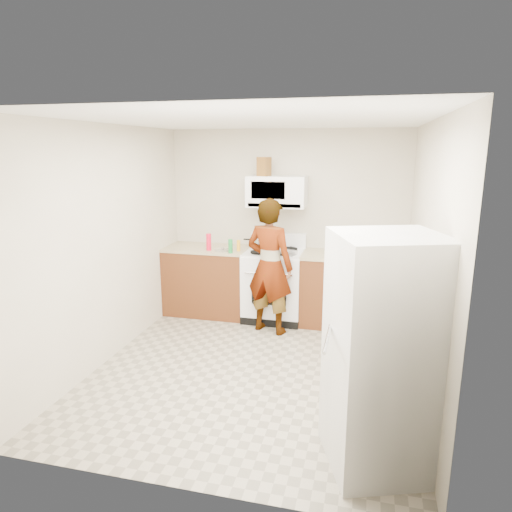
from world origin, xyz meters
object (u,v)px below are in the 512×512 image
(gas_range, at_px, (274,284))
(person, at_px, (270,266))
(fridge, at_px, (383,354))
(kettle, at_px, (339,245))
(saucepan, at_px, (259,243))
(microwave, at_px, (277,192))

(gas_range, bearing_deg, person, -85.89)
(fridge, xyz_separation_m, kettle, (-0.49, 2.80, 0.18))
(gas_range, relative_size, kettle, 5.86)
(gas_range, xyz_separation_m, saucepan, (-0.24, 0.14, 0.52))
(gas_range, height_order, saucepan, gas_range)
(gas_range, distance_m, microwave, 1.22)
(gas_range, height_order, fridge, fridge)
(microwave, height_order, person, microwave)
(person, height_order, kettle, person)
(fridge, height_order, saucepan, fridge)
(gas_range, distance_m, saucepan, 0.59)
(microwave, distance_m, saucepan, 0.73)
(gas_range, relative_size, microwave, 1.49)
(person, xyz_separation_m, saucepan, (-0.27, 0.58, 0.17))
(gas_range, bearing_deg, fridge, -63.73)
(microwave, distance_m, fridge, 3.21)
(kettle, xyz_separation_m, saucepan, (-1.07, 0.01, -0.02))
(fridge, xyz_separation_m, saucepan, (-1.55, 2.81, 0.16))
(person, xyz_separation_m, fridge, (1.29, -2.22, 0.01))
(saucepan, bearing_deg, gas_range, -30.19)
(microwave, relative_size, person, 0.45)
(microwave, distance_m, kettle, 1.07)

